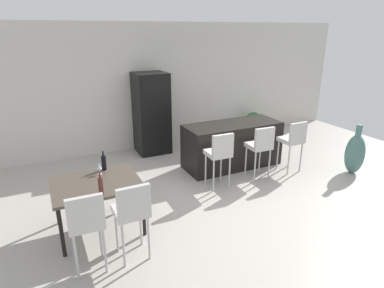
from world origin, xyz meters
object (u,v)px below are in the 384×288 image
(bar_chair_left, at_px, (220,152))
(dining_chair_far, at_px, (132,209))
(dining_table, at_px, (96,187))
(bar_chair_right, at_px, (293,139))
(dining_chair_near, at_px, (86,220))
(wine_glass_right, at_px, (99,166))
(potted_plant, at_px, (253,122))
(wine_bottle_middle, at_px, (104,163))
(bar_chair_middle, at_px, (261,144))
(wine_bottle_left, at_px, (101,186))
(floor_vase, at_px, (355,154))
(kitchen_island, at_px, (232,145))
(refrigerator, at_px, (151,113))

(bar_chair_left, xyz_separation_m, dining_chair_far, (-1.93, -1.22, 0.00))
(dining_table, bearing_deg, bar_chair_left, 9.92)
(bar_chair_right, distance_m, dining_chair_near, 4.33)
(wine_glass_right, bearing_deg, potted_plant, 28.30)
(dining_table, bearing_deg, dining_chair_near, -107.80)
(bar_chair_right, xyz_separation_m, dining_table, (-3.88, -0.38, -0.03))
(dining_chair_near, relative_size, wine_bottle_middle, 3.53)
(bar_chair_middle, bearing_deg, wine_bottle_left, -165.81)
(bar_chair_middle, height_order, potted_plant, bar_chair_middle)
(wine_glass_right, height_order, floor_vase, floor_vase)
(bar_chair_left, relative_size, dining_table, 0.89)
(kitchen_island, relative_size, bar_chair_left, 1.91)
(bar_chair_right, relative_size, wine_bottle_left, 3.25)
(bar_chair_middle, xyz_separation_m, dining_chair_far, (-2.82, -1.22, 0.00))
(floor_vase, distance_m, potted_plant, 2.92)
(bar_chair_left, height_order, bar_chair_right, same)
(wine_bottle_middle, bearing_deg, floor_vase, -7.32)
(dining_table, bearing_deg, wine_glass_right, 68.02)
(kitchen_island, distance_m, bar_chair_middle, 0.83)
(bar_chair_right, bearing_deg, kitchen_island, 139.67)
(bar_chair_middle, xyz_separation_m, potted_plant, (1.52, 2.30, -0.32))
(dining_chair_near, xyz_separation_m, wine_bottle_middle, (0.47, 1.23, 0.16))
(bar_chair_left, bearing_deg, refrigerator, 101.04)
(bar_chair_left, height_order, dining_table, bar_chair_left)
(bar_chair_left, height_order, dining_chair_far, same)
(dining_chair_near, bearing_deg, bar_chair_middle, 19.97)
(wine_glass_right, distance_m, floor_vase, 4.89)
(bar_chair_left, relative_size, floor_vase, 1.05)
(bar_chair_middle, bearing_deg, wine_glass_right, -177.59)
(bar_chair_middle, distance_m, refrigerator, 2.68)
(bar_chair_right, bearing_deg, wine_glass_right, -178.10)
(wine_bottle_middle, height_order, refrigerator, refrigerator)
(dining_table, height_order, dining_chair_far, dining_chair_far)
(bar_chair_left, xyz_separation_m, wine_bottle_middle, (-2.00, 0.01, 0.16))
(bar_chair_middle, distance_m, dining_table, 3.11)
(dining_chair_near, bearing_deg, wine_glass_right, 71.19)
(bar_chair_left, distance_m, floor_vase, 2.83)
(refrigerator, bearing_deg, potted_plant, -0.20)
(bar_chair_middle, distance_m, wine_glass_right, 2.99)
(bar_chair_middle, distance_m, dining_chair_far, 3.07)
(dining_chair_far, height_order, wine_glass_right, dining_chair_far)
(bar_chair_middle, relative_size, floor_vase, 1.05)
(dining_chair_near, height_order, wine_bottle_left, wine_bottle_left)
(bar_chair_left, distance_m, wine_bottle_middle, 2.01)
(dining_table, xyz_separation_m, potted_plant, (4.61, 2.68, -0.29))
(bar_chair_middle, xyz_separation_m, refrigerator, (-1.34, 2.31, 0.22))
(bar_chair_left, relative_size, potted_plant, 1.65)
(bar_chair_left, xyz_separation_m, bar_chair_right, (1.68, -0.00, 0.00))
(dining_chair_far, distance_m, refrigerator, 3.83)
(wine_bottle_left, relative_size, wine_glass_right, 1.86)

